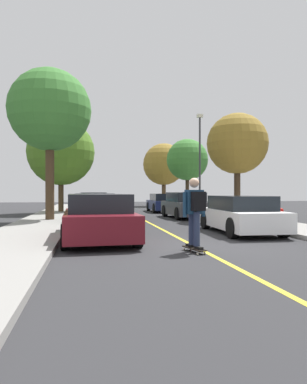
{
  "coord_description": "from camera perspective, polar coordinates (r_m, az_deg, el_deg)",
  "views": [
    {
      "loc": [
        -2.69,
        -8.87,
        1.42
      ],
      "look_at": [
        -0.08,
        5.47,
        1.4
      ],
      "focal_mm": 33.35,
      "sensor_mm": 36.0,
      "label": 1
    }
  ],
  "objects": [
    {
      "name": "ground",
      "position": [
        9.38,
        6.57,
        -8.62
      ],
      "size": [
        80.0,
        80.0,
        0.0
      ],
      "primitive_type": "plane",
      "color": "#2D2D30"
    },
    {
      "name": "sidewalk_left",
      "position": [
        9.18,
        -22.62,
        -8.37
      ],
      "size": [
        2.32,
        56.0,
        0.14
      ],
      "primitive_type": "cube",
      "color": "gray",
      "rests_on": "ground"
    },
    {
      "name": "center_line",
      "position": [
        13.22,
        1.5,
        -6.06
      ],
      "size": [
        0.12,
        39.2,
        0.01
      ],
      "primitive_type": "cube",
      "color": "gold",
      "rests_on": "ground"
    },
    {
      "name": "parked_car_left_nearest",
      "position": [
        10.39,
        -8.8,
        -4.07
      ],
      "size": [
        2.12,
        4.39,
        1.34
      ],
      "color": "maroon",
      "rests_on": "ground"
    },
    {
      "name": "parked_car_left_near",
      "position": [
        16.36,
        -9.36,
        -2.6
      ],
      "size": [
        2.04,
        4.12,
        1.33
      ],
      "color": "navy",
      "rests_on": "ground"
    },
    {
      "name": "parked_car_left_far",
      "position": [
        23.08,
        -9.64,
        -1.79
      ],
      "size": [
        1.97,
        4.26,
        1.36
      ],
      "color": "#BCAD89",
      "rests_on": "ground"
    },
    {
      "name": "parked_car_left_farthest",
      "position": [
        29.77,
        -9.79,
        -1.4
      ],
      "size": [
        1.87,
        4.23,
        1.34
      ],
      "color": "#196066",
      "rests_on": "ground"
    },
    {
      "name": "parked_car_right_nearest",
      "position": [
        12.57,
        13.72,
        -3.51
      ],
      "size": [
        1.97,
        4.29,
        1.27
      ],
      "color": "white",
      "rests_on": "ground"
    },
    {
      "name": "parked_car_right_near",
      "position": [
        19.17,
        5.15,
        -2.15
      ],
      "size": [
        1.97,
        4.11,
        1.37
      ],
      "color": "#38383D",
      "rests_on": "ground"
    },
    {
      "name": "parked_car_right_far",
      "position": [
        24.73,
        1.61,
        -1.74
      ],
      "size": [
        1.95,
        4.18,
        1.27
      ],
      "color": "navy",
      "rests_on": "ground"
    },
    {
      "name": "street_tree_left_nearest",
      "position": [
        17.38,
        -16.25,
        12.4
      ],
      "size": [
        3.76,
        3.76,
        6.9
      ],
      "color": "#4C3823",
      "rests_on": "sidewalk_left"
    },
    {
      "name": "street_tree_left_near",
      "position": [
        23.71,
        -14.59,
        6.19
      ],
      "size": [
        4.27,
        4.27,
        5.95
      ],
      "color": "#4C3823",
      "rests_on": "sidewalk_left"
    },
    {
      "name": "street_tree_right_nearest",
      "position": [
        18.01,
        13.24,
        7.48
      ],
      "size": [
        2.96,
        2.96,
        5.1
      ],
      "color": "#3D2D1E",
      "rests_on": "sidewalk_right"
    },
    {
      "name": "street_tree_right_near",
      "position": [
        26.41,
        5.43,
        5.13
      ],
      "size": [
        3.05,
        3.05,
        5.14
      ],
      "color": "#3D2D1E",
      "rests_on": "sidewalk_right"
    },
    {
      "name": "street_tree_right_far",
      "position": [
        34.5,
        1.66,
        4.43
      ],
      "size": [
        4.02,
        4.02,
        5.93
      ],
      "color": "#4C3823",
      "rests_on": "sidewalk_right"
    },
    {
      "name": "fire_hydrant",
      "position": [
        13.24,
        19.7,
        -3.96
      ],
      "size": [
        0.2,
        0.2,
        0.7
      ],
      "color": "#B2140F",
      "rests_on": "sidewalk_right"
    },
    {
      "name": "streetlamp",
      "position": [
        22.63,
        7.42,
        5.65
      ],
      "size": [
        0.36,
        0.24,
        6.13
      ],
      "color": "#38383D",
      "rests_on": "sidewalk_right"
    },
    {
      "name": "skateboard",
      "position": [
        8.45,
        6.52,
        -8.98
      ],
      "size": [
        0.38,
        0.87,
        0.1
      ],
      "color": "black",
      "rests_on": "ground"
    },
    {
      "name": "skateboarder",
      "position": [
        8.33,
        6.64,
        -2.61
      ],
      "size": [
        0.59,
        0.71,
        1.63
      ],
      "color": "black",
      "rests_on": "skateboard"
    }
  ]
}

